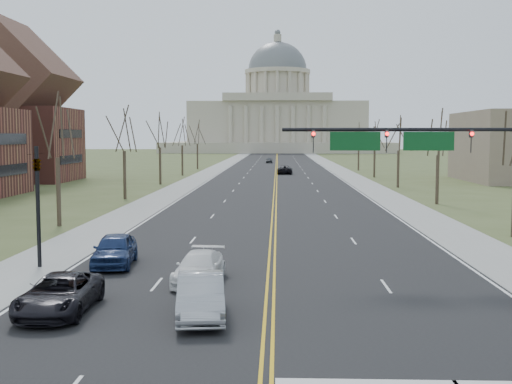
# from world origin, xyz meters

# --- Properties ---
(ground) EXTENTS (600.00, 600.00, 0.00)m
(ground) POSITION_xyz_m (0.00, 0.00, 0.00)
(ground) COLOR #455229
(ground) RESTS_ON ground
(road) EXTENTS (20.00, 380.00, 0.01)m
(road) POSITION_xyz_m (0.00, 110.00, 0.01)
(road) COLOR black
(road) RESTS_ON ground
(cross_road) EXTENTS (120.00, 14.00, 0.01)m
(cross_road) POSITION_xyz_m (0.00, 6.00, 0.01)
(cross_road) COLOR black
(cross_road) RESTS_ON ground
(sidewalk_left) EXTENTS (4.00, 380.00, 0.03)m
(sidewalk_left) POSITION_xyz_m (-12.00, 110.00, 0.01)
(sidewalk_left) COLOR gray
(sidewalk_left) RESTS_ON ground
(sidewalk_right) EXTENTS (4.00, 380.00, 0.03)m
(sidewalk_right) POSITION_xyz_m (12.00, 110.00, 0.01)
(sidewalk_right) COLOR gray
(sidewalk_right) RESTS_ON ground
(center_line) EXTENTS (0.42, 380.00, 0.01)m
(center_line) POSITION_xyz_m (0.00, 110.00, 0.01)
(center_line) COLOR gold
(center_line) RESTS_ON road
(edge_line_left) EXTENTS (0.15, 380.00, 0.01)m
(edge_line_left) POSITION_xyz_m (-9.80, 110.00, 0.01)
(edge_line_left) COLOR silver
(edge_line_left) RESTS_ON road
(edge_line_right) EXTENTS (0.15, 380.00, 0.01)m
(edge_line_right) POSITION_xyz_m (9.80, 110.00, 0.01)
(edge_line_right) COLOR silver
(edge_line_right) RESTS_ON road
(stop_bar) EXTENTS (9.50, 0.50, 0.01)m
(stop_bar) POSITION_xyz_m (5.00, -1.00, 0.01)
(stop_bar) COLOR silver
(stop_bar) RESTS_ON road
(capitol) EXTENTS (90.00, 60.00, 50.00)m
(capitol) POSITION_xyz_m (0.00, 249.91, 14.20)
(capitol) COLOR #B2AA95
(capitol) RESTS_ON ground
(signal_mast) EXTENTS (12.12, 0.44, 7.20)m
(signal_mast) POSITION_xyz_m (7.45, 13.50, 5.76)
(signal_mast) COLOR black
(signal_mast) RESTS_ON ground
(signal_left) EXTENTS (0.32, 0.36, 6.00)m
(signal_left) POSITION_xyz_m (-11.50, 13.50, 3.71)
(signal_left) COLOR black
(signal_left) RESTS_ON ground
(tree_l_0) EXTENTS (3.96, 3.96, 9.00)m
(tree_l_0) POSITION_xyz_m (-15.50, 28.00, 6.94)
(tree_l_0) COLOR #382A21
(tree_l_0) RESTS_ON ground
(tree_r_1) EXTENTS (3.74, 3.74, 8.50)m
(tree_r_1) POSITION_xyz_m (15.50, 44.00, 6.55)
(tree_r_1) COLOR #382A21
(tree_r_1) RESTS_ON ground
(tree_l_1) EXTENTS (3.96, 3.96, 9.00)m
(tree_l_1) POSITION_xyz_m (-15.50, 48.00, 6.94)
(tree_l_1) COLOR #382A21
(tree_l_1) RESTS_ON ground
(tree_r_2) EXTENTS (3.74, 3.74, 8.50)m
(tree_r_2) POSITION_xyz_m (15.50, 64.00, 6.55)
(tree_r_2) COLOR #382A21
(tree_r_2) RESTS_ON ground
(tree_l_2) EXTENTS (3.96, 3.96, 9.00)m
(tree_l_2) POSITION_xyz_m (-15.50, 68.00, 6.94)
(tree_l_2) COLOR #382A21
(tree_l_2) RESTS_ON ground
(tree_r_3) EXTENTS (3.74, 3.74, 8.50)m
(tree_r_3) POSITION_xyz_m (15.50, 84.00, 6.55)
(tree_r_3) COLOR #382A21
(tree_r_3) RESTS_ON ground
(tree_l_3) EXTENTS (3.96, 3.96, 9.00)m
(tree_l_3) POSITION_xyz_m (-15.50, 88.00, 6.94)
(tree_l_3) COLOR #382A21
(tree_l_3) RESTS_ON ground
(tree_r_4) EXTENTS (3.74, 3.74, 8.50)m
(tree_r_4) POSITION_xyz_m (15.50, 104.00, 6.55)
(tree_r_4) COLOR #382A21
(tree_r_4) RESTS_ON ground
(tree_l_4) EXTENTS (3.96, 3.96, 9.00)m
(tree_l_4) POSITION_xyz_m (-15.50, 108.00, 6.94)
(tree_l_4) COLOR #382A21
(tree_l_4) RESTS_ON ground
(bldg_left_far) EXTENTS (17.10, 14.28, 23.25)m
(bldg_left_far) POSITION_xyz_m (-38.00, 74.00, 9.54)
(bldg_left_far) COLOR brown
(bldg_left_far) RESTS_ON ground
(car_sb_inner_lead) EXTENTS (2.19, 4.87, 1.55)m
(car_sb_inner_lead) POSITION_xyz_m (-2.45, 4.96, 0.79)
(car_sb_inner_lead) COLOR #A1A3A8
(car_sb_inner_lead) RESTS_ON road
(car_sb_outer_lead) EXTENTS (2.42, 5.07, 1.39)m
(car_sb_outer_lead) POSITION_xyz_m (-7.71, 5.39, 0.71)
(car_sb_outer_lead) COLOR black
(car_sb_outer_lead) RESTS_ON road
(car_sb_inner_second) EXTENTS (2.21, 4.72, 1.33)m
(car_sb_inner_second) POSITION_xyz_m (-3.17, 10.46, 0.68)
(car_sb_inner_second) COLOR white
(car_sb_inner_second) RESTS_ON road
(car_sb_outer_second) EXTENTS (2.34, 4.89, 1.61)m
(car_sb_outer_second) POSITION_xyz_m (-7.86, 13.99, 0.82)
(car_sb_outer_second) COLOR navy
(car_sb_outer_second) RESTS_ON road
(car_far_nb) EXTENTS (2.73, 5.43, 1.47)m
(car_far_nb) POSITION_xyz_m (1.51, 92.42, 0.75)
(car_far_nb) COLOR black
(car_far_nb) RESTS_ON road
(car_far_sb) EXTENTS (1.70, 3.94, 1.33)m
(car_far_sb) POSITION_xyz_m (-1.84, 137.07, 0.68)
(car_far_sb) COLOR #44474B
(car_far_sb) RESTS_ON road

